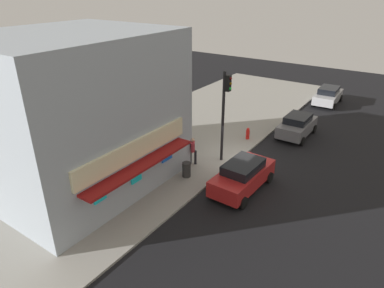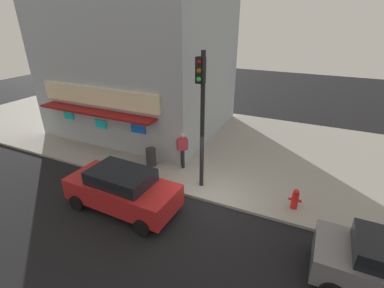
{
  "view_description": "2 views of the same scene",
  "coord_description": "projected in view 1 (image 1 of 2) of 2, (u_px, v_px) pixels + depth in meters",
  "views": [
    {
      "loc": [
        -17.96,
        -8.65,
        10.47
      ],
      "look_at": [
        -2.57,
        1.89,
        1.71
      ],
      "focal_mm": 32.07,
      "sensor_mm": 36.0,
      "label": 1
    },
    {
      "loc": [
        3.4,
        -8.78,
        7.02
      ],
      "look_at": [
        -1.36,
        1.45,
        1.78
      ],
      "focal_mm": 26.01,
      "sensor_mm": 36.0,
      "label": 2
    }
  ],
  "objects": [
    {
      "name": "trash_can",
      "position": [
        186.0,
        170.0,
        20.09
      ],
      "size": [
        0.5,
        0.5,
        0.91
      ],
      "primitive_type": "cylinder",
      "color": "#2D2D2D",
      "rests_on": "sidewalk"
    },
    {
      "name": "traffic_light",
      "position": [
        225.0,
        106.0,
        20.61
      ],
      "size": [
        0.32,
        0.58,
        5.76
      ],
      "color": "black",
      "rests_on": "sidewalk"
    },
    {
      "name": "parked_car_grey",
      "position": [
        297.0,
        125.0,
        25.57
      ],
      "size": [
        4.02,
        2.1,
        1.66
      ],
      "color": "slate",
      "rests_on": "ground_plane"
    },
    {
      "name": "pedestrian",
      "position": [
        193.0,
        150.0,
        21.26
      ],
      "size": [
        0.54,
        0.49,
        1.78
      ],
      "color": "black",
      "rests_on": "sidewalk"
    },
    {
      "name": "parked_car_silver",
      "position": [
        328.0,
        95.0,
        32.48
      ],
      "size": [
        4.39,
        2.24,
        1.63
      ],
      "color": "#B7B7BC",
      "rests_on": "ground_plane"
    },
    {
      "name": "potted_plant_by_doorway",
      "position": [
        87.0,
        220.0,
        15.66
      ],
      "size": [
        0.6,
        0.6,
        1.0
      ],
      "color": "gray",
      "rests_on": "sidewalk"
    },
    {
      "name": "potted_plant_by_window",
      "position": [
        117.0,
        197.0,
        17.21
      ],
      "size": [
        0.77,
        0.77,
        1.04
      ],
      "color": "brown",
      "rests_on": "sidewalk"
    },
    {
      "name": "ground_plane",
      "position": [
        238.0,
        161.0,
        22.29
      ],
      "size": [
        62.68,
        62.68,
        0.0
      ],
      "primitive_type": "plane",
      "color": "black"
    },
    {
      "name": "sidewalk",
      "position": [
        171.0,
        140.0,
        25.11
      ],
      "size": [
        41.79,
        11.12,
        0.12
      ],
      "primitive_type": "cube",
      "color": "gray",
      "rests_on": "ground_plane"
    },
    {
      "name": "fire_hydrant",
      "position": [
        248.0,
        134.0,
        25.01
      ],
      "size": [
        0.51,
        0.27,
        0.86
      ],
      "color": "red",
      "rests_on": "sidewalk"
    },
    {
      "name": "parked_car_red",
      "position": [
        243.0,
        175.0,
        18.89
      ],
      "size": [
        4.51,
        2.21,
        1.69
      ],
      "color": "#AD1E1E",
      "rests_on": "ground_plane"
    },
    {
      "name": "corner_building",
      "position": [
        76.0,
        111.0,
        18.38
      ],
      "size": [
        9.97,
        9.17,
        8.25
      ],
      "color": "#9EA8B2",
      "rests_on": "sidewalk"
    }
  ]
}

